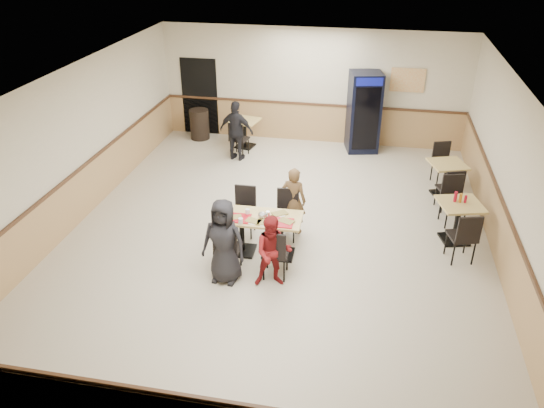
% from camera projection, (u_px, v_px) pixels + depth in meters
% --- Properties ---
extents(ground, '(10.00, 10.00, 0.00)m').
position_uv_depth(ground, '(277.00, 234.00, 10.26)').
color(ground, beige).
rests_on(ground, ground).
extents(room_shell, '(10.00, 10.00, 10.00)m').
position_uv_depth(room_shell, '(376.00, 161.00, 11.88)').
color(room_shell, silver).
rests_on(room_shell, ground).
extents(main_table, '(1.44, 0.75, 0.76)m').
position_uv_depth(main_table, '(261.00, 229.00, 9.43)').
color(main_table, black).
rests_on(main_table, ground).
extents(main_chairs, '(1.30, 1.70, 0.97)m').
position_uv_depth(main_chairs, '(259.00, 230.00, 9.45)').
color(main_chairs, black).
rests_on(main_chairs, ground).
extents(diner_woman_left, '(0.77, 0.54, 1.50)m').
position_uv_depth(diner_woman_left, '(224.00, 241.00, 8.63)').
color(diner_woman_left, black).
rests_on(diner_woman_left, ground).
extents(diner_woman_right, '(0.71, 0.61, 1.27)m').
position_uv_depth(diner_woman_right, '(273.00, 252.00, 8.57)').
color(diner_woman_right, maroon).
rests_on(diner_woman_right, ground).
extents(diner_man_opposite, '(0.53, 0.39, 1.35)m').
position_uv_depth(diner_man_opposite, '(293.00, 201.00, 10.04)').
color(diner_man_opposite, brown).
rests_on(diner_man_opposite, ground).
extents(lone_diner, '(0.94, 0.52, 1.51)m').
position_uv_depth(lone_diner, '(237.00, 131.00, 13.07)').
color(lone_diner, black).
rests_on(lone_diner, ground).
extents(tabletop_clutter, '(1.26, 0.64, 0.12)m').
position_uv_depth(tabletop_clutter, '(258.00, 218.00, 9.22)').
color(tabletop_clutter, '#B80C18').
rests_on(tabletop_clutter, main_table).
extents(side_table_near, '(0.91, 0.91, 0.80)m').
position_uv_depth(side_table_near, '(458.00, 216.00, 9.81)').
color(side_table_near, black).
rests_on(side_table_near, ground).
extents(side_table_near_chair_south, '(0.58, 0.58, 1.01)m').
position_uv_depth(side_table_near_chair_south, '(462.00, 235.00, 9.27)').
color(side_table_near_chair_south, black).
rests_on(side_table_near_chair_south, ground).
extents(side_table_near_chair_north, '(0.58, 0.58, 1.01)m').
position_uv_depth(side_table_near_chair_north, '(454.00, 201.00, 10.37)').
color(side_table_near_chair_north, black).
rests_on(side_table_near_chair_north, ground).
extents(side_table_far, '(0.91, 0.91, 0.77)m').
position_uv_depth(side_table_far, '(446.00, 174.00, 11.45)').
color(side_table_far, black).
rests_on(side_table_far, ground).
extents(side_table_far_chair_south, '(0.57, 0.57, 0.97)m').
position_uv_depth(side_table_far_chair_south, '(449.00, 188.00, 10.93)').
color(side_table_far_chair_south, black).
rests_on(side_table_far_chair_south, ground).
extents(side_table_far_chair_north, '(0.57, 0.57, 0.97)m').
position_uv_depth(side_table_far_chair_north, '(443.00, 164.00, 11.99)').
color(side_table_far_chair_north, black).
rests_on(side_table_far_chair_north, ground).
extents(condiment_caddy, '(0.23, 0.06, 0.20)m').
position_uv_depth(condiment_caddy, '(459.00, 198.00, 9.69)').
color(condiment_caddy, '#A60B22').
rests_on(condiment_caddy, side_table_near).
extents(back_table, '(0.82, 0.82, 0.75)m').
position_uv_depth(back_table, '(245.00, 129.00, 13.92)').
color(back_table, black).
rests_on(back_table, ground).
extents(back_table_chair_lone, '(0.52, 0.52, 0.95)m').
position_uv_depth(back_table_chair_lone, '(239.00, 138.00, 13.42)').
color(back_table_chair_lone, black).
rests_on(back_table_chair_lone, ground).
extents(pepsi_cooler, '(0.92, 0.92, 2.04)m').
position_uv_depth(pepsi_cooler, '(364.00, 112.00, 13.50)').
color(pepsi_cooler, black).
rests_on(pepsi_cooler, ground).
extents(trash_bin, '(0.52, 0.52, 0.82)m').
position_uv_depth(trash_bin, '(200.00, 124.00, 14.49)').
color(trash_bin, black).
rests_on(trash_bin, ground).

